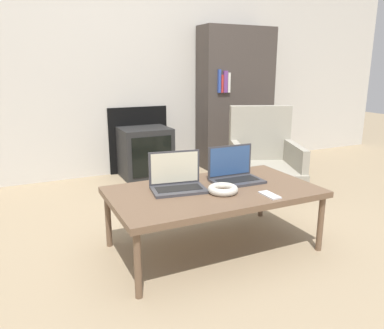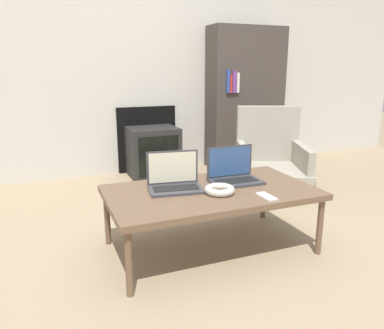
{
  "view_description": "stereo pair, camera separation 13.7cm",
  "coord_description": "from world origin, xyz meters",
  "px_view_note": "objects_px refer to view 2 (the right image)",
  "views": [
    {
      "loc": [
        -1.02,
        -1.73,
        1.08
      ],
      "look_at": [
        0.0,
        0.43,
        0.46
      ],
      "focal_mm": 35.0,
      "sensor_mm": 36.0,
      "label": 1
    },
    {
      "loc": [
        -0.9,
        -1.79,
        1.08
      ],
      "look_at": [
        0.0,
        0.43,
        0.46
      ],
      "focal_mm": 35.0,
      "sensor_mm": 36.0,
      "label": 2
    }
  ],
  "objects_px": {
    "laptop_left": "(174,181)",
    "phone": "(266,196)",
    "headphones": "(220,190)",
    "laptop_right": "(234,174)",
    "armchair": "(270,153)",
    "tv": "(153,152)"
  },
  "relations": [
    {
      "from": "laptop_right",
      "to": "armchair",
      "type": "height_order",
      "value": "armchair"
    },
    {
      "from": "laptop_right",
      "to": "phone",
      "type": "relative_size",
      "value": 2.25
    },
    {
      "from": "laptop_left",
      "to": "phone",
      "type": "height_order",
      "value": "laptop_left"
    },
    {
      "from": "laptop_right",
      "to": "headphones",
      "type": "relative_size",
      "value": 1.81
    },
    {
      "from": "laptop_left",
      "to": "headphones",
      "type": "distance_m",
      "value": 0.28
    },
    {
      "from": "laptop_right",
      "to": "phone",
      "type": "distance_m",
      "value": 0.34
    },
    {
      "from": "headphones",
      "to": "armchair",
      "type": "xyz_separation_m",
      "value": [
        1.0,
        0.98,
        -0.08
      ]
    },
    {
      "from": "laptop_right",
      "to": "headphones",
      "type": "bearing_deg",
      "value": -135.23
    },
    {
      "from": "tv",
      "to": "armchair",
      "type": "height_order",
      "value": "armchair"
    },
    {
      "from": "tv",
      "to": "laptop_right",
      "type": "bearing_deg",
      "value": -87.5
    },
    {
      "from": "headphones",
      "to": "laptop_left",
      "type": "bearing_deg",
      "value": 140.26
    },
    {
      "from": "laptop_left",
      "to": "armchair",
      "type": "xyz_separation_m",
      "value": [
        1.21,
        0.81,
        -0.11
      ]
    },
    {
      "from": "headphones",
      "to": "armchair",
      "type": "relative_size",
      "value": 0.21
    },
    {
      "from": "phone",
      "to": "tv",
      "type": "xyz_separation_m",
      "value": [
        -0.1,
        1.92,
        -0.14
      ]
    },
    {
      "from": "phone",
      "to": "armchair",
      "type": "relative_size",
      "value": 0.17
    },
    {
      "from": "headphones",
      "to": "tv",
      "type": "bearing_deg",
      "value": 86.26
    },
    {
      "from": "phone",
      "to": "headphones",
      "type": "bearing_deg",
      "value": 143.51
    },
    {
      "from": "phone",
      "to": "laptop_right",
      "type": "bearing_deg",
      "value": 94.91
    },
    {
      "from": "laptop_left",
      "to": "laptop_right",
      "type": "bearing_deg",
      "value": 8.55
    },
    {
      "from": "headphones",
      "to": "tv",
      "type": "height_order",
      "value": "tv"
    },
    {
      "from": "tv",
      "to": "armchair",
      "type": "distance_m",
      "value": 1.18
    },
    {
      "from": "headphones",
      "to": "tv",
      "type": "xyz_separation_m",
      "value": [
        0.12,
        1.77,
        -0.15
      ]
    }
  ]
}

